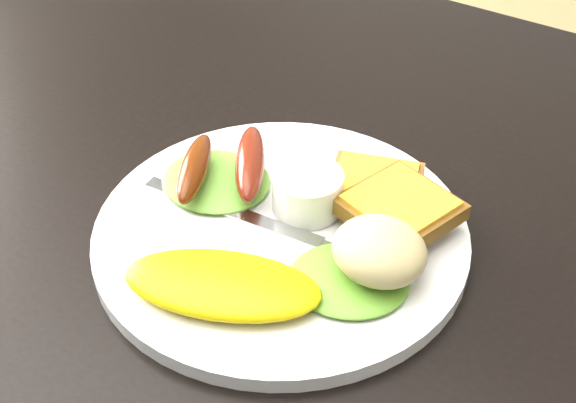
% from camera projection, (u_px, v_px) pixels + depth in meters
% --- Properties ---
extents(dining_table, '(1.20, 0.80, 0.04)m').
position_uv_depth(dining_table, '(217.00, 182.00, 0.70)').
color(dining_table, black).
rests_on(dining_table, ground).
extents(dining_chair, '(0.52, 0.52, 0.05)m').
position_uv_depth(dining_chair, '(514.00, 5.00, 1.58)').
color(dining_chair, tan).
rests_on(dining_chair, ground).
extents(plate, '(0.28, 0.28, 0.01)m').
position_uv_depth(plate, '(281.00, 235.00, 0.61)').
color(plate, white).
rests_on(plate, dining_table).
extents(lettuce_left, '(0.09, 0.09, 0.01)m').
position_uv_depth(lettuce_left, '(216.00, 181.00, 0.64)').
color(lettuce_left, '#429728').
rests_on(lettuce_left, plate).
extents(lettuce_right, '(0.11, 0.10, 0.01)m').
position_uv_depth(lettuce_right, '(349.00, 280.00, 0.56)').
color(lettuce_right, '#52861E').
rests_on(lettuce_right, plate).
extents(omelette, '(0.15, 0.11, 0.02)m').
position_uv_depth(omelette, '(222.00, 284.00, 0.55)').
color(omelette, gold).
rests_on(omelette, plate).
extents(sausage_a, '(0.06, 0.09, 0.02)m').
position_uv_depth(sausage_a, '(195.00, 168.00, 0.63)').
color(sausage_a, '#5C2D0C').
rests_on(sausage_a, lettuce_left).
extents(sausage_b, '(0.07, 0.09, 0.02)m').
position_uv_depth(sausage_b, '(250.00, 163.00, 0.64)').
color(sausage_b, maroon).
rests_on(sausage_b, lettuce_left).
extents(ramekin, '(0.07, 0.07, 0.03)m').
position_uv_depth(ramekin, '(308.00, 192.00, 0.61)').
color(ramekin, white).
rests_on(ramekin, plate).
extents(toast_a, '(0.09, 0.09, 0.01)m').
position_uv_depth(toast_a, '(374.00, 189.00, 0.63)').
color(toast_a, olive).
rests_on(toast_a, plate).
extents(toast_b, '(0.09, 0.09, 0.01)m').
position_uv_depth(toast_b, '(400.00, 209.00, 0.59)').
color(toast_b, brown).
rests_on(toast_b, toast_a).
extents(potato_salad, '(0.08, 0.08, 0.04)m').
position_uv_depth(potato_salad, '(379.00, 251.00, 0.55)').
color(potato_salad, beige).
rests_on(potato_salad, lettuce_right).
extents(fork, '(0.16, 0.02, 0.00)m').
position_uv_depth(fork, '(232.00, 212.00, 0.62)').
color(fork, '#ADAFB7').
rests_on(fork, plate).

